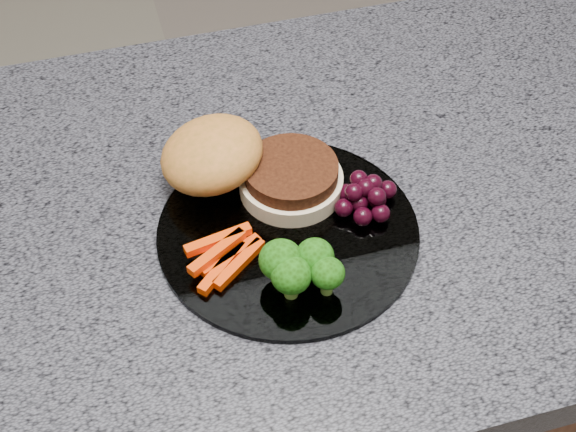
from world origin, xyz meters
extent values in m
cube|color=#4F2C1B|center=(0.00, 0.00, 0.43)|extent=(1.20, 0.60, 0.86)
cube|color=#555661|center=(0.00, 0.00, 0.88)|extent=(1.20, 0.60, 0.04)
cylinder|color=white|center=(-0.06, -0.05, 0.90)|extent=(0.26, 0.26, 0.01)
cylinder|color=beige|center=(-0.04, 0.00, 0.92)|extent=(0.14, 0.14, 0.02)
cylinder|color=#441D0D|center=(-0.04, 0.00, 0.93)|extent=(0.13, 0.13, 0.02)
ellipsoid|color=#CA7232|center=(-0.11, 0.03, 0.94)|extent=(0.14, 0.14, 0.06)
cube|color=#FD3D04|center=(-0.13, -0.06, 0.91)|extent=(0.06, 0.05, 0.01)
cube|color=#FD3D04|center=(-0.12, -0.07, 0.91)|extent=(0.07, 0.04, 0.01)
cube|color=#FD3D04|center=(-0.13, -0.09, 0.91)|extent=(0.06, 0.05, 0.01)
cube|color=#FD3D04|center=(-0.13, -0.06, 0.92)|extent=(0.07, 0.02, 0.01)
cube|color=#FD3D04|center=(-0.13, -0.07, 0.92)|extent=(0.06, 0.04, 0.01)
cube|color=#FD3D04|center=(-0.11, -0.09, 0.91)|extent=(0.06, 0.05, 0.01)
cylinder|color=olive|center=(-0.08, -0.11, 0.91)|extent=(0.01, 0.01, 0.02)
ellipsoid|color=#153C08|center=(-0.08, -0.11, 0.94)|extent=(0.04, 0.04, 0.04)
cylinder|color=olive|center=(-0.05, -0.11, 0.91)|extent=(0.01, 0.01, 0.02)
ellipsoid|color=#153C08|center=(-0.05, -0.11, 0.93)|extent=(0.04, 0.04, 0.03)
cylinder|color=olive|center=(-0.07, -0.13, 0.91)|extent=(0.01, 0.01, 0.02)
ellipsoid|color=#153C08|center=(-0.07, -0.13, 0.94)|extent=(0.04, 0.04, 0.03)
cylinder|color=olive|center=(-0.04, -0.14, 0.91)|extent=(0.01, 0.01, 0.02)
ellipsoid|color=#153C08|center=(-0.04, -0.14, 0.93)|extent=(0.03, 0.03, 0.03)
sphere|color=black|center=(0.02, -0.05, 0.92)|extent=(0.02, 0.02, 0.02)
sphere|color=black|center=(0.04, -0.05, 0.92)|extent=(0.02, 0.02, 0.02)
sphere|color=black|center=(0.04, -0.03, 0.92)|extent=(0.02, 0.02, 0.02)
sphere|color=black|center=(0.01, -0.03, 0.92)|extent=(0.02, 0.02, 0.02)
sphere|color=black|center=(0.00, -0.05, 0.92)|extent=(0.02, 0.02, 0.02)
sphere|color=black|center=(0.02, -0.06, 0.92)|extent=(0.02, 0.02, 0.02)
sphere|color=black|center=(0.04, -0.07, 0.92)|extent=(0.02, 0.02, 0.02)
sphere|color=black|center=(0.05, -0.04, 0.92)|extent=(0.02, 0.02, 0.02)
sphere|color=black|center=(0.03, -0.04, 0.93)|extent=(0.02, 0.02, 0.02)
sphere|color=black|center=(0.01, -0.04, 0.93)|extent=(0.02, 0.02, 0.02)
sphere|color=black|center=(0.03, -0.05, 0.93)|extent=(0.02, 0.02, 0.02)
sphere|color=black|center=(0.03, -0.03, 0.93)|extent=(0.02, 0.02, 0.02)
sphere|color=black|center=(0.04, -0.04, 0.93)|extent=(0.02, 0.02, 0.02)
camera|label=1|loc=(-0.20, -0.55, 1.51)|focal=50.00mm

